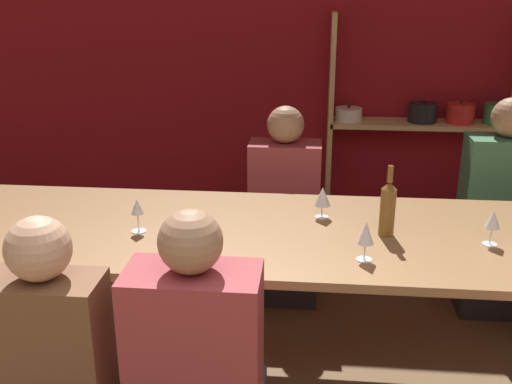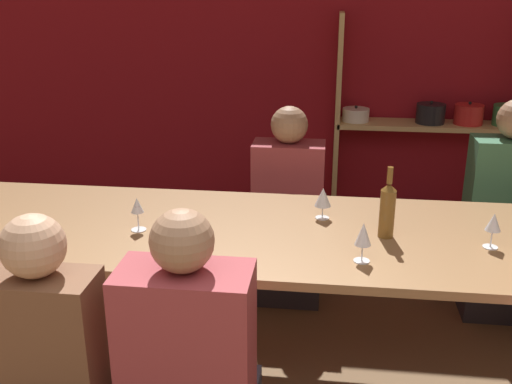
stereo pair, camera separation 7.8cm
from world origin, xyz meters
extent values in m
cube|color=maroon|center=(0.00, 3.83, 1.35)|extent=(8.80, 0.06, 2.70)
cube|color=tan|center=(0.22, 3.63, 0.83)|extent=(0.04, 0.30, 1.67)
cube|color=tan|center=(0.91, 3.63, 0.02)|extent=(1.38, 0.30, 0.04)
cylinder|color=gold|center=(0.63, 3.63, 0.09)|extent=(0.18, 0.18, 0.12)
sphere|color=black|center=(0.63, 3.63, 0.16)|extent=(0.02, 0.02, 0.02)
cylinder|color=black|center=(0.91, 3.63, 0.11)|extent=(0.19, 0.19, 0.14)
sphere|color=black|center=(0.91, 3.63, 0.19)|extent=(0.02, 0.02, 0.02)
cylinder|color=#E0561E|center=(1.18, 3.63, 0.09)|extent=(0.18, 0.18, 0.11)
sphere|color=black|center=(1.18, 3.63, 0.16)|extent=(0.02, 0.02, 0.02)
cylinder|color=#338447|center=(1.46, 3.63, 0.11)|extent=(0.25, 0.25, 0.14)
sphere|color=black|center=(1.46, 3.63, 0.19)|extent=(0.02, 0.02, 0.02)
cube|color=tan|center=(0.91, 3.63, 0.85)|extent=(1.38, 0.30, 0.04)
cylinder|color=silver|center=(0.36, 3.63, 0.92)|extent=(0.20, 0.20, 0.10)
sphere|color=black|center=(0.36, 3.63, 0.98)|extent=(0.02, 0.02, 0.02)
cylinder|color=black|center=(0.91, 3.63, 0.94)|extent=(0.21, 0.21, 0.15)
sphere|color=black|center=(0.91, 3.63, 1.03)|extent=(0.02, 0.02, 0.02)
cylinder|color=red|center=(1.18, 3.63, 0.94)|extent=(0.21, 0.21, 0.15)
sphere|color=black|center=(1.18, 3.63, 1.03)|extent=(0.02, 0.02, 0.02)
cylinder|color=#338447|center=(1.46, 3.63, 0.94)|extent=(0.21, 0.21, 0.15)
sphere|color=black|center=(1.46, 3.63, 1.03)|extent=(0.02, 0.02, 0.02)
cube|color=olive|center=(-0.18, 1.67, 0.76)|extent=(3.14, 1.01, 0.04)
cube|color=olive|center=(-1.67, 2.10, 0.37)|extent=(0.08, 0.08, 0.74)
cylinder|color=brown|center=(0.44, 1.66, 0.89)|extent=(0.07, 0.07, 0.22)
cone|color=brown|center=(0.44, 1.66, 1.02)|extent=(0.07, 0.07, 0.03)
cylinder|color=brown|center=(0.44, 1.66, 1.07)|extent=(0.03, 0.03, 0.08)
cylinder|color=white|center=(-1.05, 1.30, 0.78)|extent=(0.07, 0.07, 0.00)
cylinder|color=white|center=(-1.05, 1.30, 0.82)|extent=(0.01, 0.01, 0.08)
cone|color=white|center=(-1.05, 1.30, 0.90)|extent=(0.08, 0.08, 0.07)
cylinder|color=white|center=(0.32, 1.39, 0.78)|extent=(0.07, 0.07, 0.00)
cylinder|color=white|center=(0.32, 1.39, 0.82)|extent=(0.01, 0.01, 0.07)
cone|color=white|center=(0.32, 1.39, 0.90)|extent=(0.07, 0.07, 0.10)
cylinder|color=maroon|center=(0.32, 1.39, 0.88)|extent=(0.04, 0.04, 0.04)
cylinder|color=white|center=(0.14, 1.85, 0.78)|extent=(0.07, 0.07, 0.00)
cylinder|color=white|center=(0.14, 1.85, 0.81)|extent=(0.01, 0.01, 0.06)
cone|color=white|center=(0.14, 1.85, 0.89)|extent=(0.08, 0.08, 0.09)
cylinder|color=maroon|center=(0.14, 1.85, 0.86)|extent=(0.04, 0.04, 0.04)
cylinder|color=white|center=(-0.36, 1.29, 0.78)|extent=(0.06, 0.06, 0.00)
cylinder|color=white|center=(-0.36, 1.29, 0.81)|extent=(0.01, 0.01, 0.06)
cone|color=white|center=(-0.36, 1.29, 0.88)|extent=(0.08, 0.08, 0.08)
cylinder|color=beige|center=(-0.36, 1.29, 0.86)|extent=(0.04, 0.04, 0.03)
cylinder|color=white|center=(-0.71, 1.59, 0.78)|extent=(0.07, 0.07, 0.00)
cylinder|color=white|center=(-0.71, 1.59, 0.82)|extent=(0.01, 0.01, 0.09)
cone|color=white|center=(-0.71, 1.59, 0.90)|extent=(0.06, 0.06, 0.07)
cylinder|color=maroon|center=(-0.71, 1.59, 0.89)|extent=(0.03, 0.03, 0.03)
cylinder|color=white|center=(0.88, 1.60, 0.78)|extent=(0.07, 0.07, 0.00)
cylinder|color=white|center=(0.88, 1.60, 0.82)|extent=(0.01, 0.01, 0.08)
cone|color=white|center=(0.88, 1.60, 0.90)|extent=(0.07, 0.07, 0.08)
cylinder|color=beige|center=(0.88, 1.60, 0.88)|extent=(0.04, 0.04, 0.03)
cube|color=#2D2D38|center=(1.20, 2.52, 0.22)|extent=(0.44, 0.55, 0.45)
cube|color=#3D7551|center=(1.20, 2.52, 0.75)|extent=(0.44, 0.24, 0.59)
sphere|color=#9E7556|center=(1.20, 2.52, 1.15)|extent=(0.23, 0.23, 0.23)
cube|color=brown|center=(-0.82, 0.83, 0.68)|extent=(0.40, 0.22, 0.49)
sphere|color=tan|center=(-0.82, 0.83, 1.04)|extent=(0.22, 0.22, 0.22)
cube|color=#2D2D38|center=(-0.07, 2.54, 0.20)|extent=(0.43, 0.54, 0.41)
cube|color=#99383D|center=(-0.07, 2.54, 0.69)|extent=(0.43, 0.24, 0.56)
sphere|color=#9E7556|center=(-0.07, 2.54, 1.08)|extent=(0.22, 0.22, 0.22)
cube|color=#99383D|center=(-0.29, 0.80, 0.72)|extent=(0.45, 0.25, 0.55)
sphere|color=#9E7556|center=(-0.29, 0.80, 1.10)|extent=(0.21, 0.21, 0.21)
camera|label=1|loc=(0.08, -0.92, 1.89)|focal=42.00mm
camera|label=2|loc=(0.16, -0.91, 1.89)|focal=42.00mm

